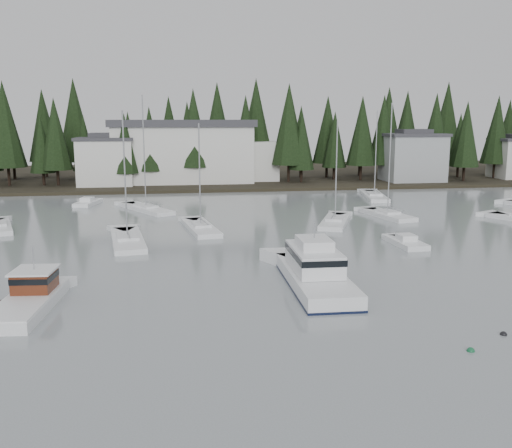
% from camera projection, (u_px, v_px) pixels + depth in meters
% --- Properties ---
extents(ground, '(260.00, 260.00, 0.00)m').
position_uv_depth(ground, '(356.00, 417.00, 22.44)').
color(ground, gray).
rests_on(ground, ground).
extents(far_shore_land, '(240.00, 54.00, 1.00)m').
position_uv_depth(far_shore_land, '(207.00, 176.00, 116.81)').
color(far_shore_land, black).
rests_on(far_shore_land, ground).
extents(conifer_treeline, '(200.00, 22.00, 20.00)m').
position_uv_depth(conifer_treeline, '(210.00, 182.00, 106.11)').
color(conifer_treeline, black).
rests_on(conifer_treeline, ground).
extents(house_west, '(9.54, 7.42, 8.75)m').
position_uv_depth(house_west, '(106.00, 160.00, 95.89)').
color(house_west, silver).
rests_on(house_west, ground).
extents(house_east_a, '(10.60, 8.48, 9.25)m').
position_uv_depth(house_east_a, '(413.00, 156.00, 102.57)').
color(house_east_a, '#999EA0').
rests_on(house_east_a, ground).
extents(harbor_inn, '(29.50, 11.50, 10.90)m').
position_uv_depth(harbor_inn, '(195.00, 152.00, 101.08)').
color(harbor_inn, silver).
rests_on(harbor_inn, ground).
extents(lobster_boat_brown, '(4.80, 8.64, 4.17)m').
position_uv_depth(lobster_boat_brown, '(28.00, 301.00, 35.13)').
color(lobster_boat_brown, white).
rests_on(lobster_boat_brown, ground).
extents(cabin_cruiser_center, '(3.94, 11.99, 5.12)m').
position_uv_depth(cabin_cruiser_center, '(315.00, 275.00, 39.99)').
color(cabin_cruiser_center, white).
rests_on(cabin_cruiser_center, ground).
extents(sailboat_0, '(7.50, 10.83, 15.03)m').
position_uv_depth(sailboat_0, '(146.00, 210.00, 72.81)').
color(sailboat_0, white).
rests_on(sailboat_0, ground).
extents(sailboat_3, '(6.09, 9.92, 11.83)m').
position_uv_depth(sailboat_3, '(335.00, 223.00, 63.73)').
color(sailboat_3, white).
rests_on(sailboat_3, ground).
extents(sailboat_5, '(4.23, 11.20, 12.87)m').
position_uv_depth(sailboat_5, '(128.00, 242.00, 54.03)').
color(sailboat_5, white).
rests_on(sailboat_5, ground).
extents(sailboat_6, '(3.97, 10.14, 11.67)m').
position_uv_depth(sailboat_6, '(201.00, 229.00, 60.13)').
color(sailboat_6, white).
rests_on(sailboat_6, ground).
extents(sailboat_7, '(4.37, 8.98, 13.94)m').
position_uv_depth(sailboat_7, '(387.00, 216.00, 68.18)').
color(sailboat_7, white).
rests_on(sailboat_7, ground).
extents(sailboat_10, '(4.68, 11.28, 13.32)m').
position_uv_depth(sailboat_10, '(374.00, 197.00, 84.82)').
color(sailboat_10, white).
rests_on(sailboat_10, ground).
extents(runabout_1, '(2.43, 5.46, 1.42)m').
position_uv_depth(runabout_1, '(406.00, 244.00, 52.83)').
color(runabout_1, white).
rests_on(runabout_1, ground).
extents(runabout_3, '(3.36, 5.62, 1.42)m').
position_uv_depth(runabout_3, '(87.00, 204.00, 77.67)').
color(runabout_3, white).
rests_on(runabout_3, ground).
extents(mooring_buoy_green, '(0.41, 0.41, 0.41)m').
position_uv_depth(mooring_buoy_green, '(471.00, 351.00, 28.74)').
color(mooring_buoy_green, '#145933').
rests_on(mooring_buoy_green, ground).
extents(mooring_buoy_dark, '(0.39, 0.39, 0.39)m').
position_uv_depth(mooring_buoy_dark, '(503.00, 335.00, 30.92)').
color(mooring_buoy_dark, black).
rests_on(mooring_buoy_dark, ground).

